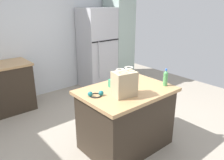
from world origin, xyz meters
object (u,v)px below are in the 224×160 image
Objects in this scene: refrigerator at (97,48)px; bottle at (166,78)px; kitchen_island at (126,118)px; tall_cabinet at (119,41)px; shopping_bag at (124,84)px; small_box at (114,83)px; ear_defenders at (96,94)px.

bottle is (-0.66, -2.46, 0.06)m from refrigerator.
tall_cabinet reaches higher than kitchen_island.
shopping_bag is (-2.00, -2.35, 0.00)m from tall_cabinet.
tall_cabinet is 14.36× the size of small_box.
shopping_bag is 1.46× the size of bottle.
small_box is 0.40m from ear_defenders.
bottle reaches higher than small_box.
small_box is (-1.22, -2.04, 0.01)m from refrigerator.
kitchen_island is 0.60× the size of tall_cabinet.
refrigerator reaches higher than bottle.
bottle is 1.00m from ear_defenders.
kitchen_island is 0.63m from shopping_bag.
ear_defenders is (-1.60, -2.13, -0.02)m from refrigerator.
small_box is 0.70m from bottle.
shopping_bag is at bearing -141.62° from kitchen_island.
shopping_bag reaches higher than ear_defenders.
shopping_bag is at bearing -38.43° from ear_defenders.
refrigerator is at bearing 62.38° from kitchen_island.
shopping_bag is 0.35m from small_box.
shopping_bag is at bearing 170.80° from bottle.
shopping_bag reaches higher than small_box.
refrigerator is 2.54m from bottle.
kitchen_island is 0.78m from bottle.
tall_cabinet is 10.13× the size of ear_defenders.
bottle is at bearing -25.59° from kitchen_island.
tall_cabinet is 2.78m from small_box.
ear_defenders is at bearing -136.88° from tall_cabinet.
refrigerator is 0.68m from tall_cabinet.
tall_cabinet is 5.76× the size of shopping_bag.
shopping_bag reaches higher than kitchen_island.
refrigerator is at bearing 53.05° from ear_defenders.
bottle is 1.20× the size of ear_defenders.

